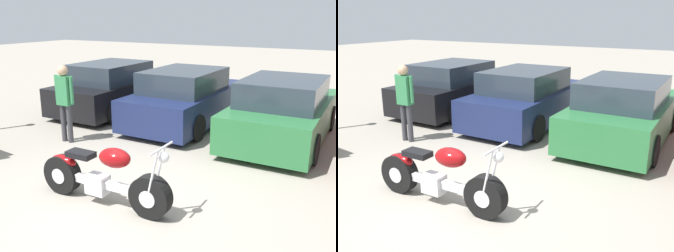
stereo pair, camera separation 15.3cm
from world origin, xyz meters
The scene contains 6 objects.
ground_plane centered at (0.00, 0.00, 0.00)m, with size 60.00×60.00×0.00m, color gray.
motorcycle centered at (-0.29, -0.02, 0.43)m, with size 2.32×0.62×1.10m.
parked_car_black centered at (-3.75, 4.90, 0.68)m, with size 1.95×4.26×1.47m.
parked_car_navy centered at (-1.18, 4.67, 0.68)m, with size 1.95×4.26×1.47m.
parked_car_green centered at (1.39, 4.47, 0.68)m, with size 1.95×4.26×1.47m.
person_standing centered at (-2.89, 1.93, 1.05)m, with size 0.52×0.24×1.76m.
Camera 2 is at (3.28, -4.03, 2.81)m, focal length 40.00 mm.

